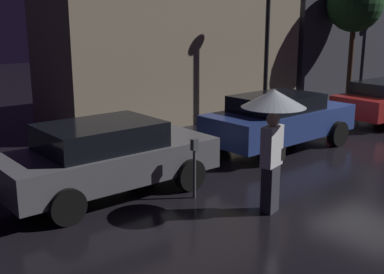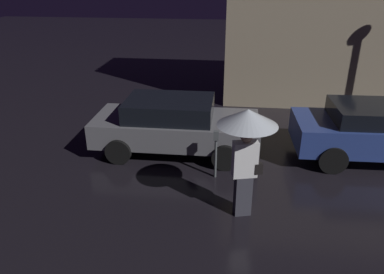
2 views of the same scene
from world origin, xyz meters
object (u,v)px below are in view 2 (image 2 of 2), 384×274
parking_meter (216,149)px  parked_car_blue (382,131)px  pedestrian_with_umbrella (247,134)px  parked_car_grey (175,124)px

parking_meter → parked_car_blue: bearing=19.3°
pedestrian_with_umbrella → parking_meter: pedestrian_with_umbrella is taller
parked_car_grey → parking_meter: parked_car_grey is taller
pedestrian_with_umbrella → parking_meter: size_ratio=1.89×
parked_car_grey → pedestrian_with_umbrella: bearing=-56.5°
parked_car_blue → parking_meter: parked_car_blue is taller
parking_meter → pedestrian_with_umbrella: bearing=-65.6°
parked_car_blue → pedestrian_with_umbrella: size_ratio=2.00×
parked_car_blue → parking_meter: bearing=-162.6°
parked_car_blue → parking_meter: size_ratio=3.77×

